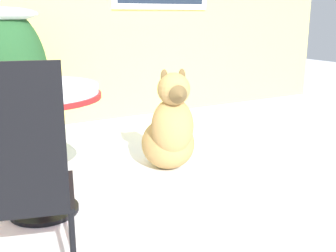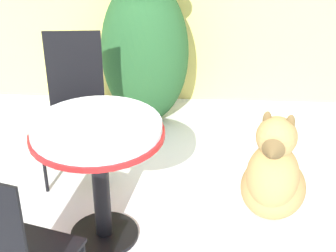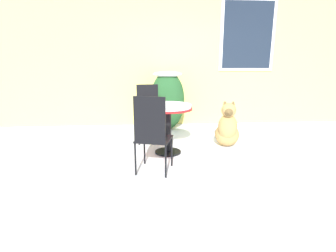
# 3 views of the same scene
# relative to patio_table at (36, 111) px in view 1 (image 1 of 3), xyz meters

# --- Properties ---
(ground_plane) EXTENTS (16.00, 16.00, 0.00)m
(ground_plane) POSITION_rel_patio_table_xyz_m (0.36, -0.18, -0.63)
(ground_plane) COLOR white
(shrub_left) EXTENTS (0.72, 0.60, 1.23)m
(shrub_left) POSITION_rel_patio_table_xyz_m (0.11, 1.55, 0.02)
(shrub_left) COLOR #235128
(shrub_left) RESTS_ON ground_plane
(patio_table) EXTENTS (0.75, 0.75, 0.78)m
(patio_table) POSITION_rel_patio_table_xyz_m (0.00, 0.00, 0.00)
(patio_table) COLOR black
(patio_table) RESTS_ON ground_plane
(patio_chair_far_side) EXTENTS (0.53, 0.53, 1.01)m
(patio_chair_far_side) POSITION_rel_patio_table_xyz_m (-0.26, -0.77, -0.10)
(patio_chair_far_side) COLOR black
(patio_chair_far_side) RESTS_ON ground_plane
(dog) EXTENTS (0.51, 0.67, 0.79)m
(dog) POSITION_rel_patio_table_xyz_m (1.02, 0.24, -0.33)
(dog) COLOR tan
(dog) RESTS_ON ground_plane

